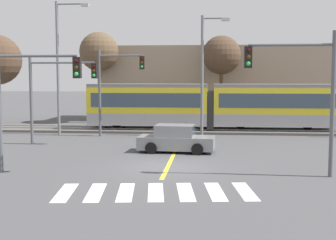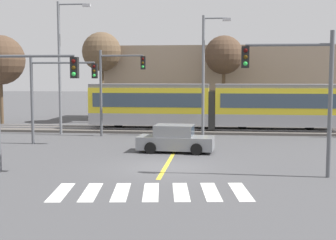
{
  "view_description": "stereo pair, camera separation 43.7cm",
  "coord_description": "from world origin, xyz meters",
  "px_view_note": "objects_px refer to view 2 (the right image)",
  "views": [
    {
      "loc": [
        2.01,
        -21.29,
        4.26
      ],
      "look_at": [
        -0.57,
        6.37,
        1.6
      ],
      "focal_mm": 50.0,
      "sensor_mm": 36.0,
      "label": 1
    },
    {
      "loc": [
        2.44,
        -21.25,
        4.26
      ],
      "look_at": [
        -0.57,
        6.37,
        1.6
      ],
      "focal_mm": 50.0,
      "sensor_mm": 36.0,
      "label": 2
    }
  ],
  "objects_px": {
    "light_rail_tram": "(212,105)",
    "traffic_light_far_left": "(116,80)",
    "sedan_crossing": "(175,139)",
    "street_lamp_centre": "(206,69)",
    "traffic_light_near_right": "(300,83)",
    "traffic_light_near_left": "(26,89)",
    "bare_tree_far_west": "(0,60)",
    "bare_tree_west": "(102,52)",
    "bare_tree_east": "(224,55)",
    "street_lamp_west": "(62,60)",
    "traffic_light_mid_left": "(55,85)"
  },
  "relations": [
    {
      "from": "light_rail_tram",
      "to": "traffic_light_near_left",
      "type": "height_order",
      "value": "traffic_light_near_left"
    },
    {
      "from": "traffic_light_near_right",
      "to": "bare_tree_west",
      "type": "relative_size",
      "value": 0.75
    },
    {
      "from": "sedan_crossing",
      "to": "traffic_light_near_right",
      "type": "relative_size",
      "value": 0.71
    },
    {
      "from": "traffic_light_mid_left",
      "to": "street_lamp_west",
      "type": "distance_m",
      "value": 5.24
    },
    {
      "from": "light_rail_tram",
      "to": "street_lamp_centre",
      "type": "distance_m",
      "value": 3.98
    },
    {
      "from": "bare_tree_west",
      "to": "traffic_light_near_left",
      "type": "bearing_deg",
      "value": -84.47
    },
    {
      "from": "sedan_crossing",
      "to": "bare_tree_west",
      "type": "bearing_deg",
      "value": 117.63
    },
    {
      "from": "street_lamp_west",
      "to": "bare_tree_west",
      "type": "xyz_separation_m",
      "value": [
        0.74,
        8.42,
        0.96
      ]
    },
    {
      "from": "traffic_light_near_left",
      "to": "bare_tree_west",
      "type": "distance_m",
      "value": 21.82
    },
    {
      "from": "sedan_crossing",
      "to": "bare_tree_west",
      "type": "height_order",
      "value": "bare_tree_west"
    },
    {
      "from": "traffic_light_near_right",
      "to": "bare_tree_east",
      "type": "bearing_deg",
      "value": 98.11
    },
    {
      "from": "traffic_light_near_left",
      "to": "bare_tree_west",
      "type": "height_order",
      "value": "bare_tree_west"
    },
    {
      "from": "traffic_light_mid_left",
      "to": "bare_tree_far_west",
      "type": "bearing_deg",
      "value": 128.36
    },
    {
      "from": "traffic_light_mid_left",
      "to": "street_lamp_centre",
      "type": "relative_size",
      "value": 0.66
    },
    {
      "from": "traffic_light_near_right",
      "to": "bare_tree_east",
      "type": "height_order",
      "value": "bare_tree_east"
    },
    {
      "from": "traffic_light_mid_left",
      "to": "street_lamp_centre",
      "type": "distance_m",
      "value": 10.26
    },
    {
      "from": "street_lamp_centre",
      "to": "bare_tree_far_west",
      "type": "relative_size",
      "value": 1.07
    },
    {
      "from": "bare_tree_west",
      "to": "bare_tree_east",
      "type": "distance_m",
      "value": 10.82
    },
    {
      "from": "light_rail_tram",
      "to": "street_lamp_centre",
      "type": "relative_size",
      "value": 2.22
    },
    {
      "from": "light_rail_tram",
      "to": "street_lamp_centre",
      "type": "xyz_separation_m",
      "value": [
        -0.41,
        -2.92,
        2.67
      ]
    },
    {
      "from": "traffic_light_far_left",
      "to": "bare_tree_east",
      "type": "relative_size",
      "value": 0.79
    },
    {
      "from": "bare_tree_west",
      "to": "sedan_crossing",
      "type": "bearing_deg",
      "value": -62.37
    },
    {
      "from": "bare_tree_far_west",
      "to": "bare_tree_west",
      "type": "distance_m",
      "value": 8.84
    },
    {
      "from": "light_rail_tram",
      "to": "sedan_crossing",
      "type": "distance_m",
      "value": 9.99
    },
    {
      "from": "street_lamp_west",
      "to": "bare_tree_east",
      "type": "relative_size",
      "value": 1.24
    },
    {
      "from": "traffic_light_mid_left",
      "to": "bare_tree_east",
      "type": "relative_size",
      "value": 0.72
    },
    {
      "from": "sedan_crossing",
      "to": "street_lamp_centre",
      "type": "distance_m",
      "value": 8.03
    },
    {
      "from": "light_rail_tram",
      "to": "traffic_light_far_left",
      "type": "height_order",
      "value": "traffic_light_far_left"
    },
    {
      "from": "light_rail_tram",
      "to": "bare_tree_far_west",
      "type": "height_order",
      "value": "bare_tree_far_west"
    },
    {
      "from": "traffic_light_near_left",
      "to": "bare_tree_east",
      "type": "bearing_deg",
      "value": 67.54
    },
    {
      "from": "street_lamp_centre",
      "to": "bare_tree_east",
      "type": "height_order",
      "value": "street_lamp_centre"
    },
    {
      "from": "street_lamp_west",
      "to": "light_rail_tram",
      "type": "bearing_deg",
      "value": 14.7
    },
    {
      "from": "traffic_light_near_right",
      "to": "traffic_light_near_left",
      "type": "bearing_deg",
      "value": -178.01
    },
    {
      "from": "bare_tree_far_west",
      "to": "bare_tree_east",
      "type": "bearing_deg",
      "value": 3.88
    },
    {
      "from": "traffic_light_near_left",
      "to": "bare_tree_far_west",
      "type": "height_order",
      "value": "bare_tree_far_west"
    },
    {
      "from": "light_rail_tram",
      "to": "bare_tree_far_west",
      "type": "distance_m",
      "value": 19.24
    },
    {
      "from": "traffic_light_far_left",
      "to": "bare_tree_far_west",
      "type": "height_order",
      "value": "bare_tree_far_west"
    },
    {
      "from": "traffic_light_near_left",
      "to": "bare_tree_east",
      "type": "height_order",
      "value": "bare_tree_east"
    },
    {
      "from": "traffic_light_near_right",
      "to": "street_lamp_centre",
      "type": "height_order",
      "value": "street_lamp_centre"
    },
    {
      "from": "bare_tree_east",
      "to": "bare_tree_west",
      "type": "bearing_deg",
      "value": 177.42
    },
    {
      "from": "street_lamp_west",
      "to": "bare_tree_west",
      "type": "bearing_deg",
      "value": 84.95
    },
    {
      "from": "traffic_light_near_left",
      "to": "traffic_light_near_right",
      "type": "bearing_deg",
      "value": 1.99
    },
    {
      "from": "traffic_light_near_right",
      "to": "bare_tree_west",
      "type": "distance_m",
      "value": 25.34
    },
    {
      "from": "traffic_light_near_right",
      "to": "traffic_light_mid_left",
      "type": "bearing_deg",
      "value": 149.26
    },
    {
      "from": "sedan_crossing",
      "to": "street_lamp_west",
      "type": "bearing_deg",
      "value": 141.72
    },
    {
      "from": "sedan_crossing",
      "to": "street_lamp_centre",
      "type": "height_order",
      "value": "street_lamp_centre"
    },
    {
      "from": "sedan_crossing",
      "to": "street_lamp_west",
      "type": "xyz_separation_m",
      "value": [
        -8.78,
        6.93,
        4.65
      ]
    },
    {
      "from": "light_rail_tram",
      "to": "traffic_light_far_left",
      "type": "xyz_separation_m",
      "value": [
        -6.63,
        -3.44,
        1.91
      ]
    },
    {
      "from": "traffic_light_near_right",
      "to": "light_rail_tram",
      "type": "bearing_deg",
      "value": 103.89
    },
    {
      "from": "traffic_light_far_left",
      "to": "traffic_light_near_right",
      "type": "height_order",
      "value": "traffic_light_near_right"
    }
  ]
}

